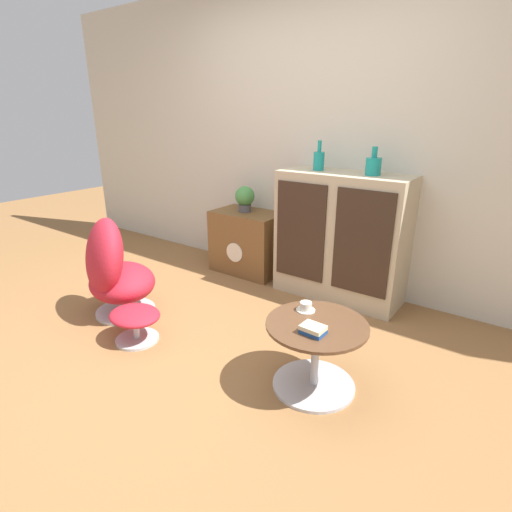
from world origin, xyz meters
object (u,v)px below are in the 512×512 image
(tv_console, at_px, (248,242))
(book_stack, at_px, (313,330))
(vase_inner_left, at_px, (373,165))
(coffee_table, at_px, (315,352))
(vase_leftmost, at_px, (319,160))
(sideboard, at_px, (341,237))
(teacup, at_px, (306,307))
(ottoman, at_px, (135,319))
(potted_plant, at_px, (245,198))
(egg_chair, at_px, (114,271))

(tv_console, height_order, book_stack, tv_console)
(vase_inner_left, bearing_deg, book_stack, -79.83)
(coffee_table, relative_size, vase_leftmost, 2.40)
(sideboard, relative_size, teacup, 9.50)
(vase_leftmost, relative_size, book_stack, 1.86)
(tv_console, distance_m, ottoman, 1.51)
(vase_leftmost, distance_m, potted_plant, 0.86)
(tv_console, distance_m, vase_leftmost, 1.11)
(ottoman, height_order, potted_plant, potted_plant)
(ottoman, bearing_deg, tv_console, 95.83)
(tv_console, distance_m, book_stack, 1.95)
(vase_leftmost, xyz_separation_m, vase_inner_left, (0.46, 0.00, -0.01))
(ottoman, bearing_deg, book_stack, 7.78)
(sideboard, xyz_separation_m, tv_console, (-0.97, 0.01, -0.23))
(coffee_table, relative_size, teacup, 5.10)
(ottoman, xyz_separation_m, book_stack, (1.27, 0.17, 0.27))
(sideboard, distance_m, egg_chair, 1.83)
(coffee_table, distance_m, vase_leftmost, 1.66)
(tv_console, relative_size, potted_plant, 2.77)
(potted_plant, bearing_deg, coffee_table, -40.52)
(vase_leftmost, relative_size, potted_plant, 0.97)
(sideboard, height_order, coffee_table, sideboard)
(sideboard, distance_m, vase_inner_left, 0.64)
(sideboard, xyz_separation_m, potted_plant, (-1.00, 0.01, 0.21))
(egg_chair, height_order, vase_inner_left, vase_inner_left)
(tv_console, xyz_separation_m, egg_chair, (-0.28, -1.33, 0.07))
(teacup, xyz_separation_m, book_stack, (0.16, -0.20, 0.00))
(egg_chair, bearing_deg, potted_plant, 79.37)
(book_stack, bearing_deg, potted_plant, 137.70)
(coffee_table, xyz_separation_m, teacup, (-0.12, 0.09, 0.21))
(tv_console, distance_m, potted_plant, 0.44)
(coffee_table, relative_size, vase_inner_left, 2.70)
(egg_chair, relative_size, coffee_table, 1.41)
(vase_inner_left, xyz_separation_m, teacup, (0.08, -1.12, -0.69))
(potted_plant, bearing_deg, book_stack, -42.30)
(sideboard, distance_m, ottoman, 1.74)
(ottoman, distance_m, book_stack, 1.31)
(vase_leftmost, height_order, teacup, vase_leftmost)
(tv_console, relative_size, teacup, 6.08)
(sideboard, bearing_deg, vase_inner_left, 1.03)
(egg_chair, distance_m, coffee_table, 1.68)
(sideboard, height_order, ottoman, sideboard)
(vase_inner_left, bearing_deg, sideboard, -178.97)
(tv_console, relative_size, egg_chair, 0.84)
(ottoman, relative_size, vase_leftmost, 1.58)
(vase_leftmost, bearing_deg, sideboard, -0.92)
(tv_console, bearing_deg, vase_inner_left, -0.09)
(vase_leftmost, bearing_deg, tv_console, 179.85)
(sideboard, height_order, book_stack, sideboard)
(egg_chair, xyz_separation_m, vase_inner_left, (1.47, 1.33, 0.76))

